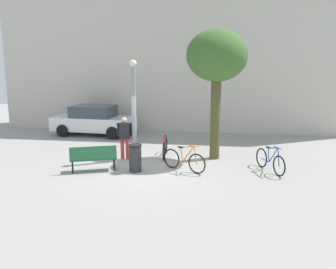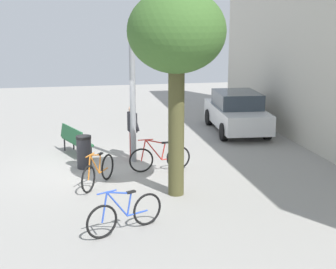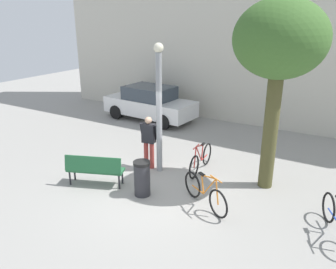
% 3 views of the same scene
% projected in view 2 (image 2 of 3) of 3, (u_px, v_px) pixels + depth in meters
% --- Properties ---
extents(ground_plane, '(36.00, 36.00, 0.00)m').
position_uv_depth(ground_plane, '(93.00, 169.00, 14.52)').
color(ground_plane, gray).
extents(lamppost, '(0.28, 0.28, 3.85)m').
position_uv_depth(lamppost, '(133.00, 93.00, 14.78)').
color(lamppost, gray).
rests_on(lamppost, ground_plane).
extents(person_by_lamppost, '(0.61, 0.34, 1.67)m').
position_uv_depth(person_by_lamppost, '(132.00, 128.00, 15.44)').
color(person_by_lamppost, '#9E3833').
rests_on(person_by_lamppost, ground_plane).
extents(park_bench, '(1.66, 1.02, 0.92)m').
position_uv_depth(park_bench, '(75.00, 139.00, 15.81)').
color(park_bench, '#236038').
rests_on(park_bench, ground_plane).
extents(plaza_tree, '(2.32, 2.32, 5.00)m').
position_uv_depth(plaza_tree, '(177.00, 36.00, 11.55)').
color(plaza_tree, '#4D4A28').
rests_on(plaza_tree, ground_plane).
extents(bicycle_orange, '(1.59, 0.96, 0.97)m').
position_uv_depth(bicycle_orange, '(98.00, 172.00, 12.97)').
color(bicycle_orange, black).
rests_on(bicycle_orange, ground_plane).
extents(bicycle_blue, '(0.83, 1.65, 0.97)m').
position_uv_depth(bicycle_blue, '(125.00, 214.00, 10.20)').
color(bicycle_blue, black).
rests_on(bicycle_blue, ground_plane).
extents(bicycle_red, '(0.18, 1.81, 0.97)m').
position_uv_depth(bicycle_red, '(160.00, 158.00, 14.24)').
color(bicycle_red, black).
rests_on(bicycle_red, ground_plane).
extents(parked_car_white, '(4.32, 2.08, 1.55)m').
position_uv_depth(parked_car_white, '(237.00, 112.00, 19.04)').
color(parked_car_white, silver).
rests_on(parked_car_white, ground_plane).
extents(trash_bin, '(0.45, 0.45, 0.97)m').
position_uv_depth(trash_bin, '(84.00, 152.00, 14.50)').
color(trash_bin, '#2D2D33').
rests_on(trash_bin, ground_plane).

